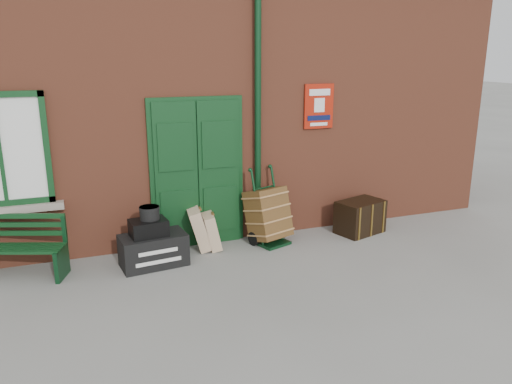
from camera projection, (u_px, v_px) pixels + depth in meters
name	position (u px, v px, depth m)	size (l,w,h in m)	color
ground	(249.00, 279.00, 6.54)	(80.00, 80.00, 0.00)	gray
station_building	(185.00, 93.00, 9.12)	(10.30, 4.30, 4.36)	brown
bench	(11.00, 245.00, 6.53)	(1.44, 0.87, 0.85)	#0E3617
houdini_trunk	(154.00, 250.00, 6.92)	(0.89, 0.49, 0.45)	black
strongbox	(149.00, 228.00, 6.81)	(0.49, 0.36, 0.22)	black
hatbox	(150.00, 213.00, 6.80)	(0.27, 0.27, 0.18)	black
suitcase_back	(199.00, 229.00, 7.47)	(0.18, 0.44, 0.62)	tan
suitcase_front	(212.00, 231.00, 7.49)	(0.16, 0.40, 0.53)	tan
porter_trolley	(268.00, 215.00, 7.70)	(0.73, 0.76, 1.16)	black
dark_trunk	(360.00, 217.00, 8.18)	(0.75, 0.49, 0.54)	black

